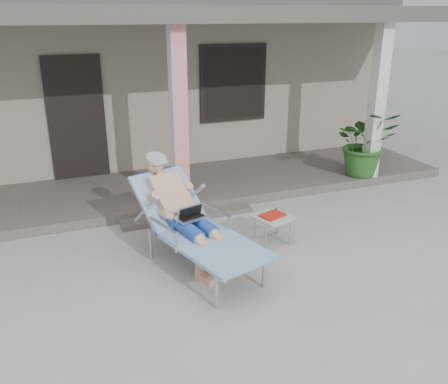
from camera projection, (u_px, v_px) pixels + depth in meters
name	position (u px, v px, depth m)	size (l,w,h in m)	color
ground	(235.00, 278.00, 5.52)	(60.00, 60.00, 0.00)	#9E9E99
house	(124.00, 72.00, 10.59)	(10.40, 5.40, 3.30)	gray
porch_deck	(168.00, 189.00, 8.11)	(10.00, 2.00, 0.15)	#605B56
porch_overhang	(161.00, 21.00, 7.10)	(10.00, 2.30, 2.85)	silver
porch_step	(188.00, 216.00, 7.12)	(2.00, 0.30, 0.07)	#605B56
lounger	(188.00, 201.00, 5.61)	(1.29, 2.11, 1.32)	#B7B7BC
side_table	(272.00, 219.00, 6.30)	(0.56, 0.56, 0.40)	#ADADA8
potted_palm	(365.00, 143.00, 8.39)	(1.07, 0.92, 1.19)	#26591E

